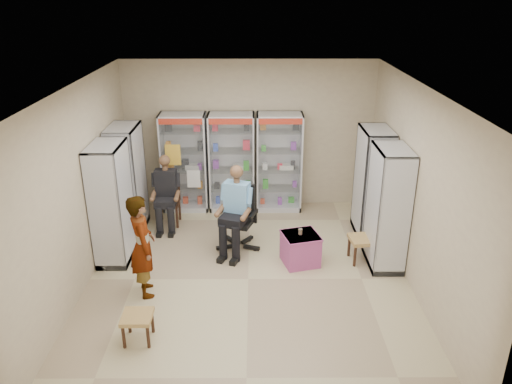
{
  "coord_description": "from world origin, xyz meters",
  "views": [
    {
      "loc": [
        0.09,
        -6.75,
        4.28
      ],
      "look_at": [
        0.13,
        0.7,
        1.2
      ],
      "focal_mm": 35.0,
      "sensor_mm": 36.0,
      "label": 1
    }
  ],
  "objects_px": {
    "cabinet_back_right": "(279,163)",
    "cabinet_left_near": "(112,204)",
    "cabinet_back_mid": "(232,163)",
    "pink_trunk": "(300,249)",
    "cabinet_right_far": "(372,183)",
    "cabinet_right_near": "(388,208)",
    "cabinet_back_left": "(185,163)",
    "seated_shopkeeper": "(238,211)",
    "wooden_chair": "(168,201)",
    "cabinet_left_far": "(127,179)",
    "woven_stool_a": "(362,249)",
    "office_chair": "(238,218)",
    "standing_man": "(142,246)",
    "woven_stool_b": "(138,327)"
  },
  "relations": [
    {
      "from": "cabinet_left_near",
      "to": "wooden_chair",
      "type": "distance_m",
      "value": 1.56
    },
    {
      "from": "cabinet_left_near",
      "to": "woven_stool_a",
      "type": "xyz_separation_m",
      "value": [
        4.13,
        -0.12,
        -0.79
      ]
    },
    {
      "from": "office_chair",
      "to": "cabinet_back_mid",
      "type": "bearing_deg",
      "value": 114.95
    },
    {
      "from": "cabinet_right_far",
      "to": "cabinet_back_left",
      "type": "bearing_deg",
      "value": 72.25
    },
    {
      "from": "cabinet_right_far",
      "to": "woven_stool_a",
      "type": "height_order",
      "value": "cabinet_right_far"
    },
    {
      "from": "cabinet_back_mid",
      "to": "office_chair",
      "type": "xyz_separation_m",
      "value": [
        0.16,
        -1.7,
        -0.42
      ]
    },
    {
      "from": "cabinet_back_right",
      "to": "cabinet_left_far",
      "type": "relative_size",
      "value": 1.0
    },
    {
      "from": "standing_man",
      "to": "cabinet_left_far",
      "type": "bearing_deg",
      "value": -0.83
    },
    {
      "from": "cabinet_back_left",
      "to": "cabinet_right_near",
      "type": "xyz_separation_m",
      "value": [
        3.53,
        -2.23,
        0.0
      ]
    },
    {
      "from": "cabinet_right_near",
      "to": "seated_shopkeeper",
      "type": "relative_size",
      "value": 1.37
    },
    {
      "from": "cabinet_right_far",
      "to": "pink_trunk",
      "type": "distance_m",
      "value": 1.91
    },
    {
      "from": "cabinet_right_far",
      "to": "cabinet_right_near",
      "type": "distance_m",
      "value": 1.1
    },
    {
      "from": "cabinet_back_right",
      "to": "cabinet_left_far",
      "type": "bearing_deg",
      "value": -161.81
    },
    {
      "from": "cabinet_back_right",
      "to": "cabinet_left_near",
      "type": "relative_size",
      "value": 1.0
    },
    {
      "from": "cabinet_left_far",
      "to": "pink_trunk",
      "type": "distance_m",
      "value": 3.43
    },
    {
      "from": "cabinet_right_near",
      "to": "standing_man",
      "type": "height_order",
      "value": "cabinet_right_near"
    },
    {
      "from": "cabinet_back_right",
      "to": "cabinet_left_near",
      "type": "xyz_separation_m",
      "value": [
        -2.83,
        -2.03,
        0.0
      ]
    },
    {
      "from": "cabinet_right_near",
      "to": "woven_stool_b",
      "type": "bearing_deg",
      "value": 118.19
    },
    {
      "from": "cabinet_back_right",
      "to": "seated_shopkeeper",
      "type": "relative_size",
      "value": 1.37
    },
    {
      "from": "wooden_chair",
      "to": "woven_stool_b",
      "type": "height_order",
      "value": "wooden_chair"
    },
    {
      "from": "cabinet_left_far",
      "to": "standing_man",
      "type": "height_order",
      "value": "cabinet_left_far"
    },
    {
      "from": "woven_stool_b",
      "to": "standing_man",
      "type": "relative_size",
      "value": 0.24
    },
    {
      "from": "office_chair",
      "to": "seated_shopkeeper",
      "type": "bearing_deg",
      "value": -70.55
    },
    {
      "from": "cabinet_back_left",
      "to": "cabinet_left_far",
      "type": "relative_size",
      "value": 1.0
    },
    {
      "from": "cabinet_back_mid",
      "to": "woven_stool_a",
      "type": "distance_m",
      "value": 3.21
    },
    {
      "from": "cabinet_back_mid",
      "to": "pink_trunk",
      "type": "distance_m",
      "value": 2.64
    },
    {
      "from": "cabinet_right_far",
      "to": "pink_trunk",
      "type": "relative_size",
      "value": 3.65
    },
    {
      "from": "cabinet_back_mid",
      "to": "wooden_chair",
      "type": "bearing_deg",
      "value": -148.69
    },
    {
      "from": "seated_shopkeeper",
      "to": "woven_stool_a",
      "type": "distance_m",
      "value": 2.19
    },
    {
      "from": "cabinet_left_near",
      "to": "standing_man",
      "type": "distance_m",
      "value": 1.28
    },
    {
      "from": "wooden_chair",
      "to": "woven_stool_a",
      "type": "bearing_deg",
      "value": -22.4
    },
    {
      "from": "cabinet_left_far",
      "to": "seated_shopkeeper",
      "type": "bearing_deg",
      "value": 68.11
    },
    {
      "from": "cabinet_back_mid",
      "to": "standing_man",
      "type": "xyz_separation_m",
      "value": [
        -1.18,
        -3.08,
        -0.21
      ]
    },
    {
      "from": "cabinet_back_right",
      "to": "cabinet_left_near",
      "type": "height_order",
      "value": "same"
    },
    {
      "from": "cabinet_back_mid",
      "to": "cabinet_right_far",
      "type": "relative_size",
      "value": 1.0
    },
    {
      "from": "cabinet_back_right",
      "to": "pink_trunk",
      "type": "distance_m",
      "value": 2.37
    },
    {
      "from": "cabinet_back_right",
      "to": "cabinet_back_mid",
      "type": "bearing_deg",
      "value": 180.0
    },
    {
      "from": "cabinet_back_right",
      "to": "wooden_chair",
      "type": "bearing_deg",
      "value": -161.25
    },
    {
      "from": "cabinet_back_left",
      "to": "seated_shopkeeper",
      "type": "distance_m",
      "value": 2.09
    },
    {
      "from": "pink_trunk",
      "to": "cabinet_left_far",
      "type": "bearing_deg",
      "value": 157.13
    },
    {
      "from": "cabinet_left_near",
      "to": "pink_trunk",
      "type": "relative_size",
      "value": 3.65
    },
    {
      "from": "cabinet_left_far",
      "to": "woven_stool_a",
      "type": "distance_m",
      "value": 4.38
    },
    {
      "from": "office_chair",
      "to": "wooden_chair",
      "type": "bearing_deg",
      "value": 164.0
    },
    {
      "from": "cabinet_left_far",
      "to": "woven_stool_b",
      "type": "distance_m",
      "value": 3.45
    },
    {
      "from": "cabinet_right_near",
      "to": "wooden_chair",
      "type": "xyz_separation_m",
      "value": [
        -3.78,
        1.5,
        -0.53
      ]
    },
    {
      "from": "cabinet_left_far",
      "to": "wooden_chair",
      "type": "xyz_separation_m",
      "value": [
        0.68,
        0.2,
        -0.53
      ]
    },
    {
      "from": "cabinet_back_mid",
      "to": "cabinet_left_near",
      "type": "xyz_separation_m",
      "value": [
        -1.88,
        -2.03,
        0.0
      ]
    },
    {
      "from": "cabinet_back_mid",
      "to": "pink_trunk",
      "type": "bearing_deg",
      "value": -61.56
    },
    {
      "from": "cabinet_left_near",
      "to": "seated_shopkeeper",
      "type": "relative_size",
      "value": 1.37
    },
    {
      "from": "wooden_chair",
      "to": "cabinet_left_near",
      "type": "bearing_deg",
      "value": -117.61
    }
  ]
}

